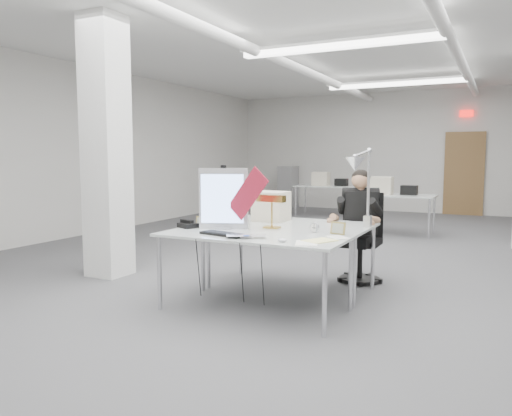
# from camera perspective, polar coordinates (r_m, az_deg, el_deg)

# --- Properties ---
(room_shell) EXTENTS (10.04, 14.04, 3.24)m
(room_shell) POSITION_cam_1_polar(r_m,az_deg,el_deg) (7.17, 9.66, 7.46)
(room_shell) COLOR #4A4A4D
(room_shell) RESTS_ON ground
(desk_main) EXTENTS (1.80, 0.90, 0.02)m
(desk_main) POSITION_cam_1_polar(r_m,az_deg,el_deg) (4.79, -0.16, -3.12)
(desk_main) COLOR silver
(desk_main) RESTS_ON room_shell
(desk_second) EXTENTS (1.80, 0.90, 0.02)m
(desk_second) POSITION_cam_1_polar(r_m,az_deg,el_deg) (5.60, 3.98, -1.81)
(desk_second) COLOR silver
(desk_second) RESTS_ON room_shell
(bg_desk_a) EXTENTS (1.60, 0.80, 0.02)m
(bg_desk_a) POSITION_cam_1_polar(r_m,az_deg,el_deg) (9.94, 15.28, 1.41)
(bg_desk_a) COLOR silver
(bg_desk_a) RESTS_ON room_shell
(bg_desk_b) EXTENTS (1.60, 0.80, 0.02)m
(bg_desk_b) POSITION_cam_1_polar(r_m,az_deg,el_deg) (12.57, 8.28, 2.48)
(bg_desk_b) COLOR silver
(bg_desk_b) RESTS_ON room_shell
(filing_cabinet) EXTENTS (0.45, 0.55, 1.20)m
(filing_cabinet) POSITION_cam_1_polar(r_m,az_deg,el_deg) (14.53, 3.69, 2.43)
(filing_cabinet) COLOR gray
(filing_cabinet) RESTS_ON room_shell
(office_chair) EXTENTS (0.74, 0.74, 1.16)m
(office_chair) POSITION_cam_1_polar(r_m,az_deg,el_deg) (6.05, 11.85, -2.90)
(office_chair) COLOR black
(office_chair) RESTS_ON room_shell
(seated_person) EXTENTS (0.63, 0.69, 0.84)m
(seated_person) POSITION_cam_1_polar(r_m,az_deg,el_deg) (5.96, 11.80, 0.08)
(seated_person) COLOR black
(seated_person) RESTS_ON office_chair
(monitor) EXTENTS (0.48, 0.24, 0.62)m
(monitor) POSITION_cam_1_polar(r_m,az_deg,el_deg) (5.10, -3.73, 1.09)
(monitor) COLOR silver
(monitor) RESTS_ON desk_main
(pennant) EXTENTS (0.50, 0.11, 0.54)m
(pennant) POSITION_cam_1_polar(r_m,az_deg,el_deg) (4.92, -0.91, 1.65)
(pennant) COLOR maroon
(pennant) RESTS_ON monitor
(keyboard) EXTENTS (0.50, 0.26, 0.02)m
(keyboard) POSITION_cam_1_polar(r_m,az_deg,el_deg) (4.71, -3.76, -2.98)
(keyboard) COLOR black
(keyboard) RESTS_ON desk_main
(laptop) EXTENTS (0.43, 0.38, 0.03)m
(laptop) POSITION_cam_1_polar(r_m,az_deg,el_deg) (4.50, -1.10, -3.37)
(laptop) COLOR silver
(laptop) RESTS_ON desk_main
(mouse) EXTENTS (0.10, 0.08, 0.03)m
(mouse) POSITION_cam_1_polar(r_m,az_deg,el_deg) (4.34, 3.01, -3.70)
(mouse) COLOR silver
(mouse) RESTS_ON desk_main
(bankers_lamp) EXTENTS (0.28, 0.13, 0.31)m
(bankers_lamp) POSITION_cam_1_polar(r_m,az_deg,el_deg) (5.14, 1.83, -0.58)
(bankers_lamp) COLOR gold
(bankers_lamp) RESTS_ON desk_main
(desk_phone) EXTENTS (0.24, 0.23, 0.05)m
(desk_phone) POSITION_cam_1_polar(r_m,az_deg,el_deg) (5.24, -7.72, -1.99)
(desk_phone) COLOR black
(desk_phone) RESTS_ON desk_main
(picture_frame_left) EXTENTS (0.13, 0.05, 0.10)m
(picture_frame_left) POSITION_cam_1_polar(r_m,az_deg,el_deg) (5.40, -6.24, -1.46)
(picture_frame_left) COLOR #A98C48
(picture_frame_left) RESTS_ON desk_main
(picture_frame_right) EXTENTS (0.16, 0.07, 0.12)m
(picture_frame_right) POSITION_cam_1_polar(r_m,az_deg,el_deg) (4.81, 9.35, -2.29)
(picture_frame_right) COLOR #9D8843
(picture_frame_right) RESTS_ON desk_main
(desk_clock) EXTENTS (0.10, 0.05, 0.09)m
(desk_clock) POSITION_cam_1_polar(r_m,az_deg,el_deg) (4.91, 6.73, -2.20)
(desk_clock) COLOR #ACADB1
(desk_clock) RESTS_ON desk_main
(paper_stack_a) EXTENTS (0.26, 0.31, 0.01)m
(paper_stack_a) POSITION_cam_1_polar(r_m,az_deg,el_deg) (4.29, 5.80, -4.01)
(paper_stack_a) COLOR white
(paper_stack_a) RESTS_ON desk_main
(paper_stack_b) EXTENTS (0.30, 0.34, 0.01)m
(paper_stack_b) POSITION_cam_1_polar(r_m,az_deg,el_deg) (4.42, 7.29, -3.72)
(paper_stack_b) COLOR #FAF395
(paper_stack_b) RESTS_ON desk_main
(paper_stack_c) EXTENTS (0.26, 0.25, 0.01)m
(paper_stack_c) POSITION_cam_1_polar(r_m,az_deg,el_deg) (4.62, 9.32, -3.34)
(paper_stack_c) COLOR silver
(paper_stack_c) RESTS_ON desk_main
(beige_monitor) EXTENTS (0.36, 0.34, 0.34)m
(beige_monitor) POSITION_cam_1_polar(r_m,az_deg,el_deg) (5.72, 1.76, 0.20)
(beige_monitor) COLOR beige
(beige_monitor) RESTS_ON desk_second
(architect_lamp) EXTENTS (0.45, 0.73, 0.89)m
(architect_lamp) POSITION_cam_1_polar(r_m,az_deg,el_deg) (5.11, 12.06, 2.49)
(architect_lamp) COLOR silver
(architect_lamp) RESTS_ON desk_second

